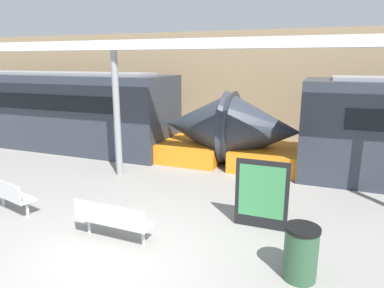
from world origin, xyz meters
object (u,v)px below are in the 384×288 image
object	(u,v)px
poster_board	(261,194)
trash_bin	(301,253)
bench_far	(10,194)
support_column_near	(117,115)
train_right	(35,109)
bench_near	(112,219)

from	to	relation	value
poster_board	trash_bin	bearing A→B (deg)	-59.18
trash_bin	poster_board	world-z (taller)	poster_board
bench_far	support_column_near	distance (m)	3.88
trash_bin	support_column_near	bearing A→B (deg)	148.46
support_column_near	poster_board	bearing A→B (deg)	-22.22
train_right	support_column_near	bearing A→B (deg)	-23.25
train_right	bench_far	xyz separation A→B (m)	(5.15, -6.06, -1.03)
bench_near	bench_far	xyz separation A→B (m)	(-3.14, 0.28, -0.00)
train_right	poster_board	size ratio (longest dim) A/B	11.60
train_right	bench_far	world-z (taller)	train_right
poster_board	support_column_near	world-z (taller)	support_column_near
bench_far	poster_board	xyz separation A→B (m)	(5.92, 1.42, 0.31)
trash_bin	poster_board	size ratio (longest dim) A/B	0.61
train_right	bench_far	bearing A→B (deg)	-49.68
bench_near	support_column_near	xyz separation A→B (m)	(-2.21, 3.74, 1.50)
trash_bin	support_column_near	distance (m)	7.15
train_right	poster_board	world-z (taller)	train_right
bench_far	trash_bin	world-z (taller)	trash_bin
train_right	bench_near	size ratio (longest dim) A/B	10.69
bench_near	trash_bin	bearing A→B (deg)	2.86
train_right	trash_bin	distance (m)	13.60
bench_near	support_column_near	size ratio (longest dim) A/B	0.43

